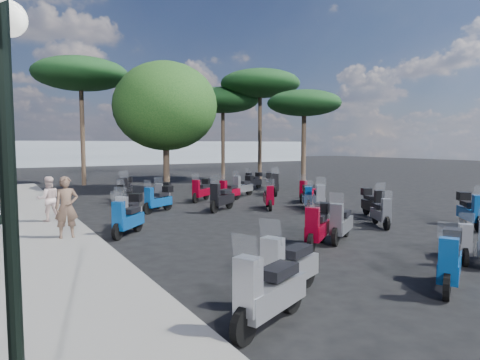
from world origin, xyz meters
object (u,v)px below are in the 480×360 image
scooter_24 (373,204)px  scooter_2 (127,220)px  lamp_post_0 (10,214)px  scooter_11 (450,262)px  scooter_5 (163,195)px  woman (66,207)px  scooter_15 (201,191)px  scooter_6 (317,227)px  pine_2 (81,75)px  scooter_25 (307,192)px  scooter_26 (272,184)px  scooter_12 (341,224)px  scooter_21 (243,186)px  scooter_13 (319,200)px  scooter_18 (471,211)px  scooter_0 (269,294)px  broadleaf_tree (166,106)px  scooter_10 (461,243)px  pine_0 (223,101)px  scooter_9 (126,190)px  scooter_19 (307,197)px  scooter_8 (158,200)px  scooter_1 (288,269)px  scooter_27 (254,181)px  pine_3 (304,104)px  pedestrian_far (48,199)px  pine_1 (260,84)px  scooter_20 (269,198)px  scooter_14 (229,192)px  scooter_17 (381,214)px

scooter_24 → scooter_2: bearing=15.4°
lamp_post_0 → scooter_11: size_ratio=2.35×
lamp_post_0 → scooter_5: size_ratio=2.57×
woman → scooter_15: size_ratio=1.20×
scooter_6 → pine_2: (-1.89, 20.46, 6.49)m
scooter_25 → scooter_26: 2.94m
scooter_12 → scooter_21: scooter_12 is taller
scooter_13 → scooter_18: size_ratio=1.01×
scooter_0 → scooter_24: scooter_0 is taller
scooter_0 → broadleaf_tree: broadleaf_tree is taller
scooter_11 → scooter_12: size_ratio=1.00×
scooter_10 → scooter_26: size_ratio=0.66×
woman → pine_0: pine_0 is taller
scooter_9 → scooter_19: scooter_9 is taller
scooter_21 → scooter_24: scooter_21 is taller
scooter_8 → scooter_15: scooter_15 is taller
scooter_1 → scooter_25: 12.52m
scooter_15 → scooter_27: bearing=-96.7°
woman → scooter_26: 12.50m
scooter_5 → scooter_10: bearing=140.0°
scooter_9 → scooter_12: scooter_9 is taller
scooter_13 → scooter_24: scooter_13 is taller
scooter_15 → broadleaf_tree: bearing=-44.6°
pine_0 → pine_3: size_ratio=1.17×
pedestrian_far → scooter_12: bearing=133.1°
scooter_13 → scooter_5: bearing=-8.0°
scooter_11 → pine_1: pine_1 is taller
scooter_1 → scooter_13: scooter_1 is taller
lamp_post_0 → scooter_2: lamp_post_0 is taller
scooter_20 → pine_3: bearing=-109.9°
scooter_9 → scooter_12: size_ratio=1.13×
scooter_15 → scooter_24: (3.52, -7.05, -0.00)m
scooter_26 → lamp_post_0: bearing=73.6°
scooter_2 → scooter_13: bearing=-132.4°
pine_0 → pine_2: bearing=178.7°
lamp_post_0 → pine_1: (16.94, 22.87, 4.72)m
pine_3 → scooter_5: bearing=-163.9°
scooter_14 → scooter_19: bearing=-179.7°
scooter_17 → scooter_9: bearing=-31.6°
scooter_2 → scooter_24: size_ratio=0.88×
scooter_25 → scooter_27: 5.95m
woman → scooter_27: size_ratio=1.10×
scooter_19 → scooter_26: (1.39, 4.50, 0.11)m
scooter_13 → scooter_12: bearing=91.1°
scooter_9 → scooter_25: scooter_9 is taller
scooter_18 → pine_0: (2.27, 20.72, 5.36)m
pedestrian_far → scooter_14: size_ratio=0.98×
scooter_6 → scooter_19: (4.10, 5.36, -0.08)m
scooter_10 → scooter_19: size_ratio=0.89×
scooter_2 → scooter_5: scooter_2 is taller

